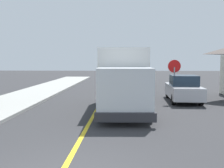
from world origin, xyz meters
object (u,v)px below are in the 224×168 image
Objects in this scene: parked_car_mid at (135,78)px; parked_van_across at (183,89)px; parked_car_near at (130,83)px; parked_car_far at (128,74)px; parked_car_furthest at (128,72)px; stop_sign at (174,73)px; box_truck at (123,76)px.

parked_van_across is at bearing -76.69° from parked_car_mid.
parked_van_across is (3.25, -4.17, 0.00)m from parked_car_near.
parked_car_far is 0.99× the size of parked_car_furthest.
parked_car_mid is at bearing 99.33° from stop_sign.
box_truck is at bearing -141.50° from parked_van_across.
parked_car_mid is 6.63m from parked_car_far.
parked_car_near is (0.58, 7.22, -0.97)m from box_truck.
parked_car_mid is 1.00× the size of parked_car_furthest.
parked_car_near is 1.00× the size of parked_car_far.
box_truck is 3.97m from stop_sign.
parked_car_near is at bearing -90.32° from parked_car_furthest.
parked_car_near and parked_car_mid have the same top height.
stop_sign is at bearing -61.84° from parked_car_near.
parked_van_across is (2.61, -11.04, 0.00)m from parked_car_mid.
parked_car_mid is 1.69× the size of stop_sign.
box_truck is 7.31m from parked_car_near.
box_truck is 1.62× the size of parked_car_mid.
parked_van_across is (3.14, -25.01, 0.00)m from parked_car_furthest.
parked_car_furthest and parked_van_across have the same top height.
parked_van_across is 1.68× the size of stop_sign.
parked_car_near is at bearing 85.42° from box_truck.
box_truck is at bearing -142.06° from stop_sign.
box_truck reaches higher than parked_car_near.
parked_car_furthest is (0.09, 7.37, 0.00)m from parked_car_far.
box_truck is 1.63× the size of parked_car_far.
parked_van_across is at bearing -82.85° from parked_car_furthest.
parked_car_far is 1.68× the size of stop_sign.
parked_car_near is at bearing 127.97° from parked_van_across.
box_truck is 20.72m from parked_car_far.
parked_car_near is 0.99× the size of parked_car_mid.
box_truck is 1.63× the size of parked_van_across.
parked_car_mid is 13.98m from parked_car_furthest.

